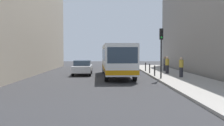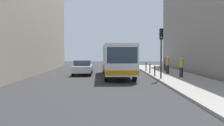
{
  "view_description": "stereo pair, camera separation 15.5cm",
  "coord_description": "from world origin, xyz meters",
  "px_view_note": "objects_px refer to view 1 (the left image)",
  "views": [
    {
      "loc": [
        -0.84,
        -22.77,
        2.4
      ],
      "look_at": [
        -0.47,
        0.05,
        1.37
      ],
      "focal_mm": 42.32,
      "sensor_mm": 36.0,
      "label": 1
    },
    {
      "loc": [
        -0.69,
        -22.78,
        2.4
      ],
      "look_at": [
        -0.47,
        0.05,
        1.37
      ],
      "focal_mm": 42.32,
      "sensor_mm": 36.0,
      "label": 2
    }
  ],
  "objects_px": {
    "car_beside_bus": "(82,67)",
    "traffic_light": "(161,44)",
    "bollard_near": "(155,71)",
    "bollard_mid": "(150,68)",
    "pedestrian_near_signal": "(181,67)",
    "pedestrian_far_sidewalk": "(165,64)",
    "bollard_far": "(146,67)",
    "pedestrian_mid_sidewalk": "(167,65)",
    "bus": "(117,58)"
  },
  "relations": [
    {
      "from": "car_beside_bus",
      "to": "bollard_mid",
      "type": "bearing_deg",
      "value": -179.77
    },
    {
      "from": "bus",
      "to": "car_beside_bus",
      "type": "relative_size",
      "value": 2.5
    },
    {
      "from": "pedestrian_mid_sidewalk",
      "to": "car_beside_bus",
      "type": "bearing_deg",
      "value": 68.05
    },
    {
      "from": "bus",
      "to": "bollard_far",
      "type": "distance_m",
      "value": 6.06
    },
    {
      "from": "bus",
      "to": "bollard_near",
      "type": "relative_size",
      "value": 11.7
    },
    {
      "from": "bus",
      "to": "bollard_mid",
      "type": "relative_size",
      "value": 11.7
    },
    {
      "from": "pedestrian_near_signal",
      "to": "pedestrian_far_sidewalk",
      "type": "height_order",
      "value": "pedestrian_near_signal"
    },
    {
      "from": "bollard_mid",
      "to": "bollard_far",
      "type": "xyz_separation_m",
      "value": [
        0.0,
        2.91,
        0.0
      ]
    },
    {
      "from": "car_beside_bus",
      "to": "pedestrian_far_sidewalk",
      "type": "xyz_separation_m",
      "value": [
        9.12,
        3.42,
        0.17
      ]
    },
    {
      "from": "bus",
      "to": "traffic_light",
      "type": "bearing_deg",
      "value": 134.34
    },
    {
      "from": "bollard_near",
      "to": "pedestrian_mid_sidewalk",
      "type": "bearing_deg",
      "value": 55.32
    },
    {
      "from": "bollard_mid",
      "to": "traffic_light",
      "type": "bearing_deg",
      "value": -88.91
    },
    {
      "from": "bollard_mid",
      "to": "pedestrian_near_signal",
      "type": "height_order",
      "value": "pedestrian_near_signal"
    },
    {
      "from": "bollard_far",
      "to": "bollard_mid",
      "type": "bearing_deg",
      "value": -90.0
    },
    {
      "from": "pedestrian_far_sidewalk",
      "to": "car_beside_bus",
      "type": "bearing_deg",
      "value": 138.69
    },
    {
      "from": "bollard_near",
      "to": "bollard_mid",
      "type": "xyz_separation_m",
      "value": [
        0.0,
        2.91,
        0.0
      ]
    },
    {
      "from": "bus",
      "to": "bollard_mid",
      "type": "height_order",
      "value": "bus"
    },
    {
      "from": "car_beside_bus",
      "to": "bollard_far",
      "type": "height_order",
      "value": "car_beside_bus"
    },
    {
      "from": "traffic_light",
      "to": "pedestrian_far_sidewalk",
      "type": "height_order",
      "value": "traffic_light"
    },
    {
      "from": "bus",
      "to": "traffic_light",
      "type": "relative_size",
      "value": 2.71
    },
    {
      "from": "bollard_near",
      "to": "pedestrian_mid_sidewalk",
      "type": "relative_size",
      "value": 0.56
    },
    {
      "from": "traffic_light",
      "to": "car_beside_bus",
      "type": "bearing_deg",
      "value": 143.87
    },
    {
      "from": "bollard_near",
      "to": "bollard_far",
      "type": "distance_m",
      "value": 5.82
    },
    {
      "from": "car_beside_bus",
      "to": "traffic_light",
      "type": "height_order",
      "value": "traffic_light"
    },
    {
      "from": "bollard_far",
      "to": "pedestrian_mid_sidewalk",
      "type": "bearing_deg",
      "value": -63.08
    },
    {
      "from": "bollard_far",
      "to": "pedestrian_mid_sidewalk",
      "type": "distance_m",
      "value": 3.79
    },
    {
      "from": "bus",
      "to": "pedestrian_mid_sidewalk",
      "type": "bearing_deg",
      "value": -166.1
    },
    {
      "from": "bollard_near",
      "to": "pedestrian_mid_sidewalk",
      "type": "distance_m",
      "value": 3.02
    },
    {
      "from": "traffic_light",
      "to": "bollard_near",
      "type": "relative_size",
      "value": 4.32
    },
    {
      "from": "pedestrian_near_signal",
      "to": "pedestrian_far_sidewalk",
      "type": "xyz_separation_m",
      "value": [
        0.18,
        7.39,
        -0.07
      ]
    },
    {
      "from": "bus",
      "to": "bollard_far",
      "type": "height_order",
      "value": "bus"
    },
    {
      "from": "bollard_near",
      "to": "bollard_far",
      "type": "bearing_deg",
      "value": 90.0
    },
    {
      "from": "traffic_light",
      "to": "bollard_far",
      "type": "xyz_separation_m",
      "value": [
        -0.1,
        8.19,
        -2.38
      ]
    },
    {
      "from": "bus",
      "to": "bollard_mid",
      "type": "distance_m",
      "value": 4.1
    },
    {
      "from": "car_beside_bus",
      "to": "traffic_light",
      "type": "relative_size",
      "value": 1.08
    },
    {
      "from": "car_beside_bus",
      "to": "pedestrian_mid_sidewalk",
      "type": "bearing_deg",
      "value": 176.9
    },
    {
      "from": "car_beside_bus",
      "to": "pedestrian_near_signal",
      "type": "xyz_separation_m",
      "value": [
        8.93,
        -3.97,
        0.24
      ]
    },
    {
      "from": "pedestrian_far_sidewalk",
      "to": "bollard_near",
      "type": "bearing_deg",
      "value": -172.14
    },
    {
      "from": "car_beside_bus",
      "to": "traffic_light",
      "type": "distance_m",
      "value": 8.89
    },
    {
      "from": "bus",
      "to": "traffic_light",
      "type": "distance_m",
      "value": 5.02
    },
    {
      "from": "bollard_far",
      "to": "pedestrian_near_signal",
      "type": "height_order",
      "value": "pedestrian_near_signal"
    },
    {
      "from": "car_beside_bus",
      "to": "bus",
      "type": "bearing_deg",
      "value": 151.4
    },
    {
      "from": "bollard_near",
      "to": "pedestrian_near_signal",
      "type": "distance_m",
      "value": 2.47
    },
    {
      "from": "pedestrian_near_signal",
      "to": "pedestrian_mid_sidewalk",
      "type": "relative_size",
      "value": 1.02
    },
    {
      "from": "traffic_light",
      "to": "pedestrian_mid_sidewalk",
      "type": "height_order",
      "value": "traffic_light"
    },
    {
      "from": "bollard_near",
      "to": "traffic_light",
      "type": "bearing_deg",
      "value": -87.58
    },
    {
      "from": "car_beside_bus",
      "to": "traffic_light",
      "type": "bearing_deg",
      "value": 142.4
    },
    {
      "from": "bollard_far",
      "to": "pedestrian_near_signal",
      "type": "distance_m",
      "value": 7.4
    },
    {
      "from": "car_beside_bus",
      "to": "pedestrian_far_sidewalk",
      "type": "height_order",
      "value": "pedestrian_far_sidewalk"
    },
    {
      "from": "bus",
      "to": "pedestrian_near_signal",
      "type": "distance_m",
      "value": 5.99
    }
  ]
}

